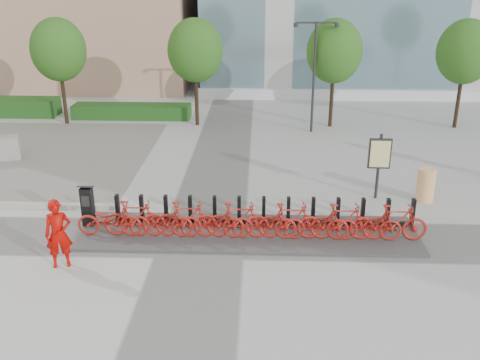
{
  "coord_description": "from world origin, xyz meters",
  "views": [
    {
      "loc": [
        1.56,
        -13.41,
        7.02
      ],
      "look_at": [
        1.0,
        1.5,
        1.2
      ],
      "focal_mm": 40.0,
      "sensor_mm": 36.0,
      "label": 1
    }
  ],
  "objects_px": {
    "kiosk": "(88,206)",
    "worker_red": "(58,234)",
    "bike_0": "(109,220)",
    "construction_barrel": "(426,185)",
    "map_sign": "(379,156)"
  },
  "relations": [
    {
      "from": "bike_0",
      "to": "construction_barrel",
      "type": "xyz_separation_m",
      "value": [
        9.6,
        2.99,
        -0.0
      ]
    },
    {
      "from": "construction_barrel",
      "to": "map_sign",
      "type": "height_order",
      "value": "map_sign"
    },
    {
      "from": "kiosk",
      "to": "map_sign",
      "type": "bearing_deg",
      "value": 16.83
    },
    {
      "from": "bike_0",
      "to": "construction_barrel",
      "type": "bearing_deg",
      "value": -72.71
    },
    {
      "from": "kiosk",
      "to": "worker_red",
      "type": "distance_m",
      "value": 2.22
    },
    {
      "from": "map_sign",
      "to": "construction_barrel",
      "type": "bearing_deg",
      "value": -4.77
    },
    {
      "from": "construction_barrel",
      "to": "map_sign",
      "type": "relative_size",
      "value": 0.5
    },
    {
      "from": "construction_barrel",
      "to": "bike_0",
      "type": "bearing_deg",
      "value": -162.71
    },
    {
      "from": "bike_0",
      "to": "map_sign",
      "type": "xyz_separation_m",
      "value": [
        8.06,
        3.15,
        0.9
      ]
    },
    {
      "from": "kiosk",
      "to": "map_sign",
      "type": "relative_size",
      "value": 0.58
    },
    {
      "from": "bike_0",
      "to": "worker_red",
      "type": "bearing_deg",
      "value": 152.08
    },
    {
      "from": "bike_0",
      "to": "kiosk",
      "type": "bearing_deg",
      "value": 51.47
    },
    {
      "from": "worker_red",
      "to": "bike_0",
      "type": "bearing_deg",
      "value": 43.96
    },
    {
      "from": "kiosk",
      "to": "map_sign",
      "type": "distance_m",
      "value": 9.24
    },
    {
      "from": "kiosk",
      "to": "worker_red",
      "type": "xyz_separation_m",
      "value": [
        -0.04,
        -2.21,
        0.21
      ]
    }
  ]
}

